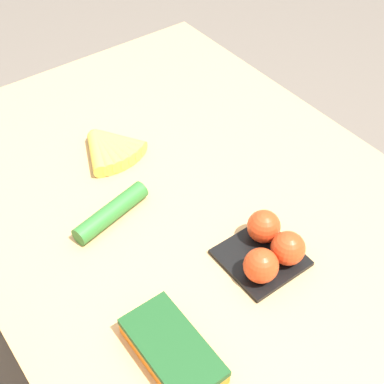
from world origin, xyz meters
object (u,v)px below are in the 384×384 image
object	(u,v)px
carrot_bag	(172,350)
tomato_pack	(269,248)
banana_bunch	(109,148)
cucumber_near	(111,212)

from	to	relation	value
carrot_bag	tomato_pack	bearing A→B (deg)	-77.93
tomato_pack	banana_bunch	bearing A→B (deg)	10.85
banana_bunch	carrot_bag	bearing A→B (deg)	160.83
carrot_bag	cucumber_near	xyz separation A→B (m)	(0.35, -0.08, -0.00)
banana_bunch	tomato_pack	xyz separation A→B (m)	(-0.48, -0.09, 0.02)
banana_bunch	cucumber_near	size ratio (longest dim) A/B	0.82
tomato_pack	cucumber_near	world-z (taller)	tomato_pack
banana_bunch	tomato_pack	distance (m)	0.49
banana_bunch	tomato_pack	size ratio (longest dim) A/B	1.04
banana_bunch	tomato_pack	bearing A→B (deg)	-169.15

